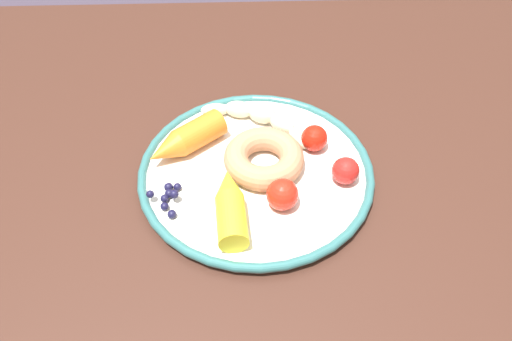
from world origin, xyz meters
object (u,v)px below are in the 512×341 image
(dining_table, at_px, (250,209))
(plate, at_px, (256,172))
(blueberry_pile, at_px, (168,197))
(carrot_orange, at_px, (186,140))
(tomato_near, at_px, (314,138))
(carrot_yellow, at_px, (230,205))
(tomato_far, at_px, (346,171))
(donut, at_px, (264,159))
(banana, at_px, (259,117))
(tomato_mid, at_px, (282,195))

(dining_table, xyz_separation_m, plate, (0.01, -0.01, 0.09))
(dining_table, distance_m, blueberry_pile, 0.15)
(carrot_orange, distance_m, tomato_near, 0.18)
(carrot_yellow, xyz_separation_m, tomato_far, (0.15, 0.05, -0.00))
(plate, height_order, tomato_far, tomato_far)
(plate, relative_size, tomato_far, 8.73)
(dining_table, height_order, donut, donut)
(dining_table, relative_size, tomato_near, 34.65)
(blueberry_pile, bearing_deg, tomato_near, 24.56)
(dining_table, xyz_separation_m, banana, (0.02, 0.09, 0.10))
(dining_table, relative_size, tomato_far, 35.15)
(dining_table, height_order, tomato_far, tomato_far)
(carrot_orange, distance_m, tomato_mid, 0.16)
(carrot_orange, xyz_separation_m, tomato_near, (0.18, -0.00, -0.00))
(banana, relative_size, tomato_mid, 3.92)
(banana, distance_m, tomato_mid, 0.16)
(plate, height_order, donut, donut)
(banana, xyz_separation_m, tomato_far, (0.11, -0.12, 0.01))
(dining_table, bearing_deg, tomato_mid, -59.24)
(tomato_near, bearing_deg, banana, 144.08)
(tomato_far, bearing_deg, blueberry_pile, -173.29)
(plate, xyz_separation_m, carrot_yellow, (-0.03, -0.07, 0.02))
(carrot_orange, bearing_deg, carrot_yellow, -62.35)
(banana, xyz_separation_m, carrot_orange, (-0.10, -0.05, 0.01))
(plate, distance_m, tomato_near, 0.09)
(tomato_near, distance_m, tomato_mid, 0.11)
(blueberry_pile, bearing_deg, tomato_mid, -4.89)
(banana, bearing_deg, tomato_near, -35.92)
(dining_table, height_order, banana, banana)
(blueberry_pile, xyz_separation_m, tomato_far, (0.23, 0.03, 0.01))
(donut, relative_size, blueberry_pile, 1.91)
(tomato_mid, bearing_deg, banana, 98.21)
(donut, distance_m, tomato_mid, 0.07)
(tomato_mid, bearing_deg, dining_table, 120.76)
(banana, distance_m, carrot_orange, 0.12)
(carrot_orange, xyz_separation_m, tomato_mid, (0.13, -0.10, 0.00))
(dining_table, distance_m, carrot_orange, 0.14)
(donut, bearing_deg, plate, -156.50)
(plate, bearing_deg, donut, 23.50)
(plate, height_order, carrot_orange, carrot_orange)
(banana, relative_size, carrot_yellow, 1.36)
(carrot_yellow, bearing_deg, blueberry_pile, 162.03)
(carrot_orange, distance_m, blueberry_pile, 0.09)
(plate, relative_size, tomato_near, 8.60)
(dining_table, bearing_deg, donut, -6.00)
(tomato_near, xyz_separation_m, tomato_mid, (-0.05, -0.10, 0.00))
(donut, relative_size, tomato_mid, 2.65)
(carrot_orange, height_order, tomato_near, carrot_orange)
(banana, height_order, donut, donut)
(banana, bearing_deg, carrot_orange, -153.52)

